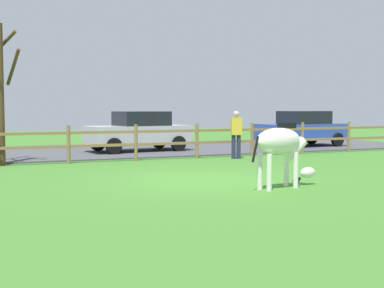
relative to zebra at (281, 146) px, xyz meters
name	(u,v)px	position (x,y,z in m)	size (l,w,h in m)	color
ground_plane	(200,180)	(-1.07, 1.90, -0.93)	(60.00, 60.00, 0.00)	#3D7528
parking_asphalt	(106,150)	(-1.07, 11.20, -0.90)	(28.00, 7.40, 0.05)	#47474C
paddock_fence	(136,140)	(-1.12, 6.90, -0.23)	(22.01, 0.11, 1.20)	olive
zebra	(281,146)	(0.00, 0.00, 0.00)	(1.91, 0.74, 1.41)	white
crow_on_grass	(297,181)	(0.48, 0.11, -0.80)	(0.22, 0.10, 0.20)	black
parked_car_silver	(139,131)	(-0.01, 10.11, -0.08)	(4.17, 2.26, 1.56)	#B7BABF
parked_car_blue	(302,128)	(7.42, 9.74, -0.08)	(4.12, 2.13, 1.56)	#2D4CAD
visitor_near_fence	(236,132)	(2.27, 6.27, -0.02)	(0.41, 0.31, 1.64)	#232847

